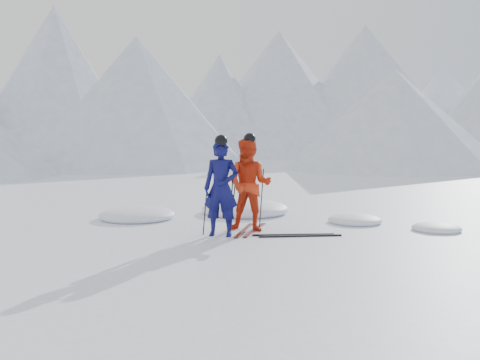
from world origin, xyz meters
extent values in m
plane|color=white|center=(0.00, 0.00, 0.00)|extent=(160.00, 160.00, 0.00)
cone|color=#B2BCD1|center=(-11.51, 40.48, 7.17)|extent=(23.96, 23.96, 14.35)
cone|color=#B2BCD1|center=(-5.08, 51.27, 5.96)|extent=(17.69, 17.69, 11.93)
cone|color=#B2BCD1|center=(4.51, 43.52, 5.42)|extent=(19.63, 19.63, 10.85)
cone|color=#B2BCD1|center=(11.74, 46.25, 7.07)|extent=(23.31, 23.31, 14.15)
cone|color=#B2BCD1|center=(21.49, 44.84, 7.44)|extent=(28.94, 28.94, 14.88)
cone|color=silver|center=(31.93, 45.34, 5.38)|extent=(24.45, 24.45, 10.76)
cone|color=#B2BCD1|center=(12.00, 20.00, 3.25)|extent=(14.00, 14.00, 6.50)
cone|color=#B2BCD1|center=(-4.00, 26.00, 4.50)|extent=(16.00, 16.00, 9.00)
imported|color=#0B0C47|center=(-2.26, 0.02, 0.98)|extent=(0.83, 0.69, 1.95)
imported|color=red|center=(-1.58, 0.46, 1.00)|extent=(1.20, 1.09, 2.00)
cylinder|color=black|center=(-2.56, 0.17, 0.65)|extent=(0.13, 0.09, 1.30)
cylinder|color=black|center=(-2.01, 0.27, 0.65)|extent=(0.13, 0.08, 1.30)
cylinder|color=black|center=(-1.88, 0.71, 0.67)|extent=(0.13, 0.10, 1.33)
cylinder|color=black|center=(-1.28, 0.61, 0.67)|extent=(0.13, 0.09, 1.33)
cube|color=black|center=(-1.70, 0.46, 0.01)|extent=(0.74, 1.60, 0.03)
cube|color=black|center=(-1.46, 0.46, 0.01)|extent=(0.85, 1.56, 0.03)
cube|color=black|center=(-0.80, -0.23, 0.01)|extent=(1.70, 0.31, 0.03)
cube|color=black|center=(-0.70, -0.38, 0.01)|extent=(1.70, 0.25, 0.03)
ellipsoid|color=white|center=(-3.96, 2.63, 0.00)|extent=(1.87, 1.87, 0.41)
ellipsoid|color=white|center=(1.09, 1.02, 0.00)|extent=(1.26, 1.26, 0.28)
ellipsoid|color=white|center=(-1.15, 3.01, 0.00)|extent=(2.31, 2.31, 0.51)
ellipsoid|color=white|center=(2.40, -0.29, 0.00)|extent=(1.04, 1.04, 0.23)
camera|label=1|loc=(-3.87, -10.11, 1.98)|focal=38.00mm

